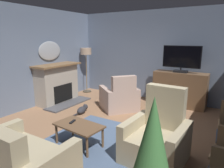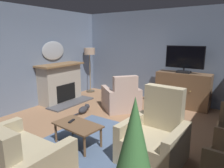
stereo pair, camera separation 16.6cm
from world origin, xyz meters
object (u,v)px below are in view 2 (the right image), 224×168
Objects in this scene: television at (185,59)px; armchair_near_window at (121,98)px; cat at (84,109)px; fireplace at (61,84)px; floor_lamp at (90,56)px; tv_cabinet at (183,91)px; sofa_floral at (14,160)px; tv_remote at (71,121)px; coffee_table at (78,127)px; wall_mirror_oval at (53,51)px; armchair_in_far_corner at (154,139)px.

armchair_near_window is (-1.33, -1.14, -1.08)m from television.
fireplace is at bearing 163.45° from cat.
floor_lamp is (-0.01, 1.42, 0.75)m from fireplace.
tv_cabinet is 2.21× the size of cat.
tv_cabinet is at bearing 90.00° from television.
armchair_near_window is at bearing 95.02° from sofa_floral.
coffee_table is at bearing 68.80° from tv_remote.
wall_mirror_oval reaches higher than floor_lamp.
cat is 0.42× the size of floor_lamp.
wall_mirror_oval reaches higher than cat.
tv_remote is at bearing -56.49° from cat.
fireplace reaches higher than armchair_near_window.
fireplace is 3.66m from sofa_floral.
coffee_table is 1.39× the size of cat.
armchair_in_far_corner reaches higher than cat.
armchair_in_far_corner is (1.40, 1.57, 0.04)m from sofa_floral.
tv_cabinet is 3.48m from tv_remote.
fireplace is at bearing 143.42° from coffee_table.
cat is (-2.02, -1.98, -0.38)m from tv_cabinet.
tv_cabinet is at bearing 24.59° from wall_mirror_oval.
cat is at bearing -54.90° from floor_lamp.
sofa_floral is at bearing -49.48° from wall_mirror_oval.
tv_cabinet is 8.69× the size of tv_remote.
wall_mirror_oval reaches higher than armchair_in_far_corner.
wall_mirror_oval is 4.27m from armchair_in_far_corner.
armchair_near_window reaches higher than tv_cabinet.
armchair_in_far_corner reaches higher than coffee_table.
tv_cabinet is 1.04× the size of sofa_floral.
armchair_near_window is at bearing 134.10° from armchair_in_far_corner.
armchair_in_far_corner is (3.88, -1.33, -1.22)m from wall_mirror_oval.
armchair_in_far_corner is 1.76× the size of cat.
wall_mirror_oval reaches higher than sofa_floral.
sofa_floral is (-0.05, -1.21, -0.05)m from coffee_table.
coffee_table is 0.79× the size of armchair_in_far_corner.
fireplace is 8.99× the size of tv_remote.
television is at bearing 97.15° from armchair_in_far_corner.
sofa_floral is (0.12, -1.23, -0.11)m from tv_remote.
coffee_table is 5.48× the size of tv_remote.
wall_mirror_oval is at bearing -138.58° from tv_remote.
tv_remote is at bearing 172.07° from coffee_table.
cat is (-0.98, 2.53, -0.22)m from sofa_floral.
sofa_floral is at bearing -7.59° from tv_remote.
tv_remote is 0.11× the size of floor_lamp.
coffee_table is 1.21m from sofa_floral.
tv_cabinet is (3.51, 1.61, -1.09)m from wall_mirror_oval.
fireplace is 1.08× the size of sofa_floral.
tv_remote is (-1.16, -3.22, -0.97)m from television.
floor_lamp is (0.24, 1.42, -0.25)m from wall_mirror_oval.
television is 3.28m from floor_lamp.
wall_mirror_oval is (-0.25, -0.00, 1.00)m from fireplace.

